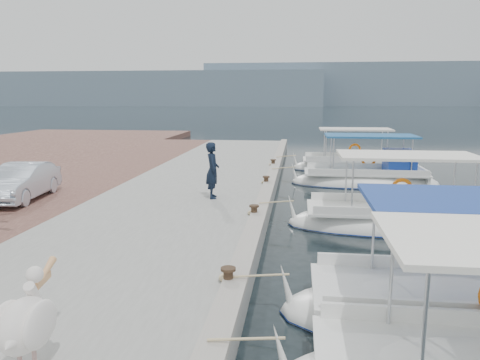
{
  "coord_description": "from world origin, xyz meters",
  "views": [
    {
      "loc": [
        0.86,
        -11.48,
        3.89
      ],
      "look_at": [
        -1.0,
        3.44,
        1.2
      ],
      "focal_mm": 35.0,
      "sensor_mm": 36.0,
      "label": 1
    }
  ],
  "objects_px": {
    "fishing_caique_b": "(463,316)",
    "parked_car": "(22,182)",
    "fishing_caique_c": "(398,224)",
    "fishing_caique_e": "(351,168)",
    "fisherman": "(213,170)",
    "fishing_caique_d": "(367,180)",
    "pelican": "(25,322)"
  },
  "relations": [
    {
      "from": "pelican",
      "to": "fishing_caique_b",
      "type": "bearing_deg",
      "value": 25.35
    },
    {
      "from": "fishing_caique_b",
      "to": "pelican",
      "type": "bearing_deg",
      "value": -154.65
    },
    {
      "from": "parked_car",
      "to": "fishing_caique_d",
      "type": "bearing_deg",
      "value": 22.79
    },
    {
      "from": "fishing_caique_e",
      "to": "fisherman",
      "type": "distance_m",
      "value": 11.64
    },
    {
      "from": "parked_car",
      "to": "fisherman",
      "type": "bearing_deg",
      "value": 2.74
    },
    {
      "from": "fishing_caique_d",
      "to": "pelican",
      "type": "xyz_separation_m",
      "value": [
        -6.42,
        -16.04,
        0.92
      ]
    },
    {
      "from": "pelican",
      "to": "fisherman",
      "type": "distance_m",
      "value": 10.24
    },
    {
      "from": "fishing_caique_b",
      "to": "fishing_caique_e",
      "type": "xyz_separation_m",
      "value": [
        -0.07,
        17.36,
        0.0
      ]
    },
    {
      "from": "fishing_caique_d",
      "to": "parked_car",
      "type": "relative_size",
      "value": 1.79
    },
    {
      "from": "fishing_caique_c",
      "to": "fishing_caique_d",
      "type": "bearing_deg",
      "value": 89.42
    },
    {
      "from": "fishing_caique_e",
      "to": "fishing_caique_b",
      "type": "bearing_deg",
      "value": -89.77
    },
    {
      "from": "fishing_caique_e",
      "to": "fishing_caique_c",
      "type": "bearing_deg",
      "value": -89.05
    },
    {
      "from": "fishing_caique_c",
      "to": "parked_car",
      "type": "bearing_deg",
      "value": 179.0
    },
    {
      "from": "fishing_caique_e",
      "to": "fisherman",
      "type": "bearing_deg",
      "value": -119.35
    },
    {
      "from": "fisherman",
      "to": "parked_car",
      "type": "distance_m",
      "value": 6.36
    },
    {
      "from": "fishing_caique_c",
      "to": "fisherman",
      "type": "height_order",
      "value": "fisherman"
    },
    {
      "from": "fisherman",
      "to": "parked_car",
      "type": "xyz_separation_m",
      "value": [
        -6.26,
        -1.02,
        -0.35
      ]
    },
    {
      "from": "pelican",
      "to": "parked_car",
      "type": "bearing_deg",
      "value": 122.09
    },
    {
      "from": "fisherman",
      "to": "parked_car",
      "type": "height_order",
      "value": "fisherman"
    },
    {
      "from": "fishing_caique_d",
      "to": "fishing_caique_e",
      "type": "distance_m",
      "value": 4.27
    },
    {
      "from": "fishing_caique_c",
      "to": "fishing_caique_e",
      "type": "xyz_separation_m",
      "value": [
        -0.19,
        11.31,
        0.0
      ]
    },
    {
      "from": "fishing_caique_d",
      "to": "fisherman",
      "type": "xyz_separation_m",
      "value": [
        -5.93,
        -5.82,
        1.25
      ]
    },
    {
      "from": "fishing_caique_d",
      "to": "fishing_caique_e",
      "type": "bearing_deg",
      "value": 93.48
    },
    {
      "from": "fishing_caique_b",
      "to": "parked_car",
      "type": "distance_m",
      "value": 13.57
    },
    {
      "from": "pelican",
      "to": "fisherman",
      "type": "height_order",
      "value": "fisherman"
    },
    {
      "from": "fishing_caique_b",
      "to": "fisherman",
      "type": "bearing_deg",
      "value": 128.26
    },
    {
      "from": "fishing_caique_b",
      "to": "fisherman",
      "type": "distance_m",
      "value": 9.36
    },
    {
      "from": "parked_car",
      "to": "fishing_caique_b",
      "type": "bearing_deg",
      "value": -34.02
    },
    {
      "from": "fishing_caique_e",
      "to": "pelican",
      "type": "distance_m",
      "value": 21.24
    },
    {
      "from": "fishing_caique_d",
      "to": "fishing_caique_c",
      "type": "bearing_deg",
      "value": -90.58
    },
    {
      "from": "fishing_caique_c",
      "to": "fishing_caique_e",
      "type": "relative_size",
      "value": 1.06
    },
    {
      "from": "fishing_caique_e",
      "to": "fisherman",
      "type": "relative_size",
      "value": 3.28
    }
  ]
}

